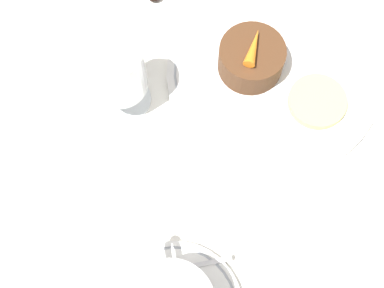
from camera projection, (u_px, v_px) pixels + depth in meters
name	position (u px, v px, depth m)	size (l,w,h in m)	color
ground_plane	(248.00, 72.00, 0.65)	(3.00, 3.00, 0.00)	white
dinner_plate	(273.00, 74.00, 0.64)	(0.26, 0.26, 0.01)	white
spoon	(167.00, 271.00, 0.56)	(0.02, 0.11, 0.00)	silver
wine_glass	(118.00, 74.00, 0.57)	(0.06, 0.06, 0.11)	silver
fork	(320.00, 218.00, 0.59)	(0.04, 0.20, 0.01)	silver
dessert_cake	(253.00, 56.00, 0.62)	(0.08, 0.08, 0.04)	#4C2D19
carrot_garnish	(256.00, 45.00, 0.60)	(0.05, 0.04, 0.01)	orange
pineapple_slice	(317.00, 101.00, 0.62)	(0.07, 0.07, 0.01)	#EFE075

